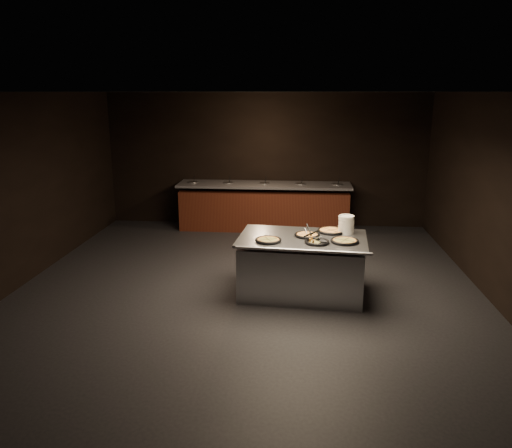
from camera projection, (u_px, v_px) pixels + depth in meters
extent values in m
cube|color=black|center=(247.00, 292.00, 7.50)|extent=(7.00, 8.00, 0.01)
cube|color=black|center=(246.00, 92.00, 6.75)|extent=(7.00, 8.00, 0.01)
cube|color=black|center=(266.00, 160.00, 10.98)|extent=(7.00, 0.01, 2.90)
cube|color=black|center=(184.00, 320.00, 3.27)|extent=(7.00, 0.01, 2.90)
cube|color=black|center=(13.00, 193.00, 7.42)|extent=(0.01, 8.00, 2.90)
cube|color=black|center=(501.00, 201.00, 6.84)|extent=(0.01, 8.00, 2.90)
cube|color=#562514|center=(264.00, 210.00, 10.83)|extent=(3.60, 0.75, 0.85)
cube|color=slate|center=(264.00, 185.00, 10.69)|extent=(3.70, 0.83, 0.05)
cube|color=#381F0C|center=(264.00, 227.00, 10.93)|extent=(3.60, 0.69, 0.08)
cylinder|color=silver|center=(193.00, 183.00, 10.82)|extent=(0.22, 0.22, 0.08)
cylinder|color=#477B31|center=(193.00, 182.00, 10.81)|extent=(0.19, 0.19, 0.02)
cylinder|color=black|center=(194.00, 179.00, 10.77)|extent=(0.04, 0.10, 0.19)
cylinder|color=silver|center=(228.00, 184.00, 10.75)|extent=(0.22, 0.22, 0.08)
cylinder|color=#477B31|center=(228.00, 183.00, 10.75)|extent=(0.19, 0.19, 0.02)
cylinder|color=black|center=(230.00, 179.00, 10.70)|extent=(0.04, 0.10, 0.19)
cylinder|color=silver|center=(264.00, 185.00, 10.69)|extent=(0.22, 0.22, 0.08)
cylinder|color=#477B31|center=(264.00, 183.00, 10.68)|extent=(0.19, 0.19, 0.02)
cylinder|color=black|center=(266.00, 180.00, 10.64)|extent=(0.04, 0.10, 0.19)
cylinder|color=silver|center=(300.00, 185.00, 10.62)|extent=(0.22, 0.22, 0.08)
cylinder|color=#477B31|center=(300.00, 184.00, 10.62)|extent=(0.19, 0.19, 0.02)
cylinder|color=black|center=(302.00, 180.00, 10.57)|extent=(0.04, 0.10, 0.19)
cylinder|color=silver|center=(337.00, 186.00, 10.56)|extent=(0.22, 0.22, 0.08)
cylinder|color=#477B31|center=(337.00, 185.00, 10.55)|extent=(0.19, 0.19, 0.02)
cylinder|color=black|center=(339.00, 181.00, 10.51)|extent=(0.04, 0.10, 0.19)
cube|color=silver|center=(302.00, 269.00, 7.31)|extent=(1.83, 1.21, 0.79)
cube|color=silver|center=(302.00, 238.00, 7.20)|extent=(1.91, 1.29, 0.04)
cylinder|color=silver|center=(303.00, 251.00, 6.64)|extent=(1.82, 0.19, 0.04)
cylinder|color=silver|center=(346.00, 224.00, 7.37)|extent=(0.23, 0.23, 0.26)
cylinder|color=black|center=(268.00, 241.00, 6.98)|extent=(0.35, 0.35, 0.01)
torus|color=black|center=(268.00, 240.00, 6.98)|extent=(0.37, 0.37, 0.04)
torus|color=#AC5C2C|center=(268.00, 240.00, 6.98)|extent=(0.31, 0.31, 0.03)
cylinder|color=tan|center=(268.00, 240.00, 6.98)|extent=(0.27, 0.27, 0.02)
cube|color=black|center=(268.00, 239.00, 6.98)|extent=(0.11, 0.25, 0.00)
cube|color=black|center=(268.00, 239.00, 6.98)|extent=(0.25, 0.11, 0.00)
cylinder|color=black|center=(307.00, 236.00, 7.23)|extent=(0.34, 0.34, 0.01)
torus|color=black|center=(307.00, 235.00, 7.23)|extent=(0.37, 0.37, 0.04)
torus|color=#AC5C2C|center=(307.00, 235.00, 7.23)|extent=(0.31, 0.31, 0.03)
cylinder|color=gold|center=(307.00, 235.00, 7.23)|extent=(0.26, 0.26, 0.02)
cube|color=black|center=(307.00, 234.00, 7.23)|extent=(0.03, 0.26, 0.00)
cube|color=black|center=(307.00, 234.00, 7.23)|extent=(0.26, 0.03, 0.00)
cylinder|color=black|center=(331.00, 232.00, 7.45)|extent=(0.39, 0.39, 0.01)
torus|color=black|center=(331.00, 231.00, 7.44)|extent=(0.41, 0.41, 0.04)
torus|color=#AC5C2C|center=(331.00, 231.00, 7.44)|extent=(0.35, 0.35, 0.03)
cylinder|color=gold|center=(331.00, 231.00, 7.44)|extent=(0.31, 0.31, 0.02)
cube|color=black|center=(331.00, 230.00, 7.44)|extent=(0.21, 0.24, 0.00)
cube|color=black|center=(331.00, 230.00, 7.44)|extent=(0.24, 0.21, 0.00)
cylinder|color=black|center=(317.00, 243.00, 6.90)|extent=(0.32, 0.32, 0.01)
torus|color=black|center=(317.00, 242.00, 6.90)|extent=(0.35, 0.35, 0.04)
cylinder|color=black|center=(345.00, 242.00, 6.94)|extent=(0.37, 0.37, 0.01)
torus|color=black|center=(345.00, 241.00, 6.94)|extent=(0.39, 0.39, 0.04)
torus|color=#AC5C2C|center=(345.00, 241.00, 6.94)|extent=(0.33, 0.33, 0.03)
cylinder|color=tan|center=(345.00, 241.00, 6.94)|extent=(0.29, 0.29, 0.02)
cube|color=black|center=(345.00, 240.00, 6.94)|extent=(0.14, 0.26, 0.00)
cube|color=black|center=(345.00, 240.00, 6.94)|extent=(0.26, 0.14, 0.00)
cube|color=silver|center=(304.00, 232.00, 7.36)|extent=(0.14, 0.14, 0.00)
cylinder|color=black|center=(309.00, 230.00, 7.19)|extent=(0.09, 0.20, 0.14)
cylinder|color=silver|center=(306.00, 232.00, 7.28)|extent=(0.05, 0.10, 0.09)
cube|color=silver|center=(324.00, 241.00, 6.93)|extent=(0.14, 0.13, 0.00)
cylinder|color=black|center=(311.00, 234.00, 6.96)|extent=(0.22, 0.08, 0.14)
cylinder|color=silver|center=(318.00, 238.00, 6.95)|extent=(0.11, 0.04, 0.09)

